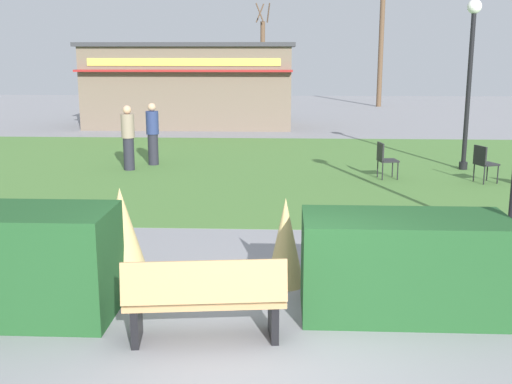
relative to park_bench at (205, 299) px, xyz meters
name	(u,v)px	position (x,y,z in m)	size (l,w,h in m)	color
ground_plane	(269,361)	(0.69, -0.41, -0.48)	(80.00, 80.00, 0.00)	gray
lawn_patch	(280,168)	(0.69, 10.41, -0.48)	(36.00, 12.00, 0.01)	#4C7A38
park_bench	(205,299)	(0.00, 0.00, 0.00)	(1.75, 0.72, 0.95)	tan
hedge_left	(21,264)	(-2.21, 0.59, 0.16)	(2.14, 1.10, 1.28)	#1E4C23
hedge_right	(404,266)	(2.23, 0.89, 0.10)	(2.38, 1.10, 1.17)	#1E4C23
ornamental_grass_behind_left	(122,242)	(-1.21, 1.32, 0.21)	(0.79, 0.79, 1.39)	tan
ornamental_grass_behind_right	(285,242)	(0.84, 1.74, 0.11)	(0.51, 0.51, 1.18)	tan
lamppost_far	(470,65)	(5.51, 10.47, 2.23)	(0.36, 0.36, 4.32)	black
food_kiosk	(191,85)	(-3.13, 20.16, 1.23)	(8.60, 4.16, 3.41)	#6B5B4C
cafe_chair_west	(483,161)	(5.48, 8.68, 0.05)	(0.57, 0.57, 0.89)	black
cafe_chair_east	(385,157)	(3.23, 9.09, 0.05)	(0.51, 0.51, 0.89)	black
person_strolling	(153,134)	(-2.80, 10.78, 0.38)	(0.34, 0.34, 1.69)	#23232D
person_standing	(128,137)	(-3.27, 9.97, 0.38)	(0.34, 0.34, 1.69)	#23232D
parked_car_west_slot	(180,99)	(-4.66, 26.57, 0.16)	(4.33, 2.30, 1.20)	silver
tree_left_bg	(263,60)	(-0.63, 32.98, 2.11)	(0.91, 0.96, 5.91)	brown
tree_right_bg	(381,49)	(6.12, 30.50, 2.76)	(0.91, 0.96, 7.21)	brown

